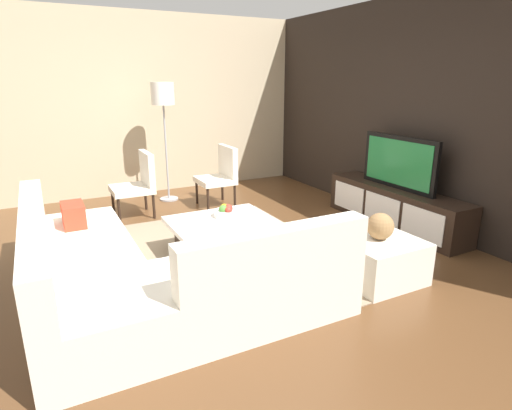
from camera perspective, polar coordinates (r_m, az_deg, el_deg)
ground_plane at (r=4.40m, az=-4.81°, el=-7.66°), size 14.00×14.00×0.00m
feature_wall_back at (r=5.63m, az=21.55°, el=11.44°), size 6.40×0.12×2.80m
side_wall_left at (r=7.13m, az=-13.92°, el=13.01°), size 0.12×5.20×2.80m
area_rug at (r=4.48m, az=-5.32°, el=-7.12°), size 2.95×2.42×0.01m
media_console at (r=5.61m, az=18.25°, el=-0.25°), size 2.05×0.44×0.50m
television at (r=5.48m, az=18.80°, el=5.50°), size 1.15×0.06×0.65m
sectional_couch at (r=3.59m, az=-14.99°, el=-9.06°), size 2.50×2.33×0.82m
coffee_table at (r=4.44m, az=-4.19°, el=-4.57°), size 1.01×1.07×0.38m
accent_chair_near at (r=5.91m, az=-15.65°, el=3.19°), size 0.54×0.53×0.87m
floor_lamp at (r=6.46m, az=-12.50°, el=13.65°), size 0.34×0.34×1.76m
ottoman at (r=4.12m, az=16.13°, el=-7.03°), size 0.70×0.70×0.40m
fruit_bowl at (r=4.55m, az=-4.04°, el=-0.88°), size 0.28×0.28×0.14m
accent_chair_far at (r=6.21m, az=-4.79°, el=4.44°), size 0.54×0.50×0.87m
decorative_ball at (r=4.00m, az=16.50°, el=-2.78°), size 0.25×0.25×0.25m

